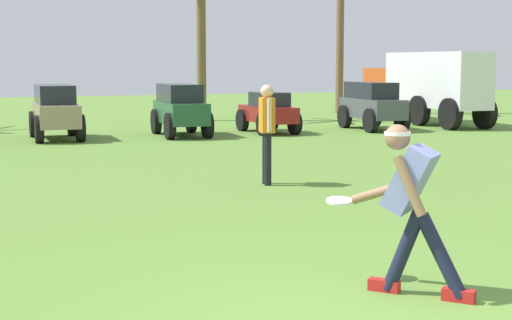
# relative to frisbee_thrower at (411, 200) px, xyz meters

# --- Properties ---
(frisbee_thrower) EXTENTS (0.67, 1.01, 1.41)m
(frisbee_thrower) POSITION_rel_frisbee_thrower_xyz_m (0.00, 0.00, 0.00)
(frisbee_thrower) COLOR #191E38
(frisbee_thrower) RESTS_ON ground_plane
(frisbee_in_flight) EXTENTS (0.31, 0.31, 0.05)m
(frisbee_in_flight) POSITION_rel_frisbee_thrower_xyz_m (-0.31, 0.65, -0.10)
(frisbee_in_flight) COLOR white
(teammate_near_sideline) EXTENTS (0.26, 0.50, 1.56)m
(teammate_near_sideline) POSITION_rel_frisbee_thrower_xyz_m (1.08, 5.85, 0.15)
(teammate_near_sideline) COLOR black
(teammate_near_sideline) RESTS_ON ground_plane
(parked_car_slot_c) EXTENTS (1.17, 2.41, 1.34)m
(parked_car_slot_c) POSITION_rel_frisbee_thrower_xyz_m (-1.12, 14.48, -0.07)
(parked_car_slot_c) COLOR #998466
(parked_car_slot_c) RESTS_ON ground_plane
(parked_car_slot_d) EXTENTS (1.23, 2.43, 1.34)m
(parked_car_slot_d) POSITION_rel_frisbee_thrower_xyz_m (2.01, 14.23, -0.07)
(parked_car_slot_d) COLOR #235133
(parked_car_slot_d) RESTS_ON ground_plane
(parked_car_slot_e) EXTENTS (1.11, 2.21, 1.10)m
(parked_car_slot_e) POSITION_rel_frisbee_thrower_xyz_m (4.46, 14.22, -0.23)
(parked_car_slot_e) COLOR maroon
(parked_car_slot_e) RESTS_ON ground_plane
(parked_car_slot_f) EXTENTS (1.25, 2.44, 1.34)m
(parked_car_slot_f) POSITION_rel_frisbee_thrower_xyz_m (7.59, 14.12, -0.07)
(parked_car_slot_f) COLOR #474C51
(parked_car_slot_f) RESTS_ON ground_plane
(box_truck) EXTENTS (1.52, 5.93, 2.20)m
(box_truck) POSITION_rel_frisbee_thrower_xyz_m (10.20, 15.39, 0.44)
(box_truck) COLOR #CC4C19
(box_truck) RESTS_ON ground_plane
(palm_tree_left_of_centre) EXTENTS (3.66, 3.43, 5.96)m
(palm_tree_left_of_centre) POSITION_rel_frisbee_thrower_xyz_m (4.12, 19.19, 2.97)
(palm_tree_left_of_centre) COLOR brown
(palm_tree_left_of_centre) RESTS_ON ground_plane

